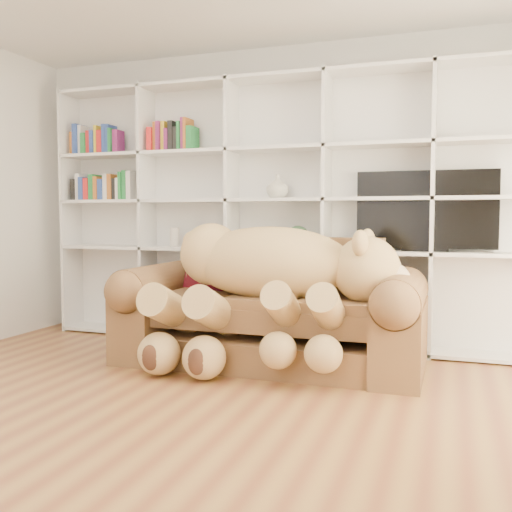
% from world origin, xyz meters
% --- Properties ---
extents(floor, '(5.00, 5.00, 0.00)m').
position_xyz_m(floor, '(0.00, 0.00, 0.00)').
color(floor, brown).
rests_on(floor, ground).
extents(wall_back, '(5.00, 0.02, 2.70)m').
position_xyz_m(wall_back, '(0.00, 2.50, 1.35)').
color(wall_back, white).
rests_on(wall_back, floor).
extents(bookshelf, '(4.43, 0.35, 2.40)m').
position_xyz_m(bookshelf, '(-0.24, 2.36, 1.31)').
color(bookshelf, white).
rests_on(bookshelf, floor).
extents(sofa, '(2.33, 1.01, 0.98)m').
position_xyz_m(sofa, '(0.14, 1.65, 0.37)').
color(sofa, brown).
rests_on(sofa, floor).
extents(teddy_bear, '(1.88, 0.99, 1.09)m').
position_xyz_m(teddy_bear, '(0.18, 1.45, 0.70)').
color(teddy_bear, tan).
rests_on(teddy_bear, sofa).
extents(throw_pillow, '(0.51, 0.38, 0.47)m').
position_xyz_m(throw_pillow, '(-0.44, 1.81, 0.72)').
color(throw_pillow, '#5E101A').
rests_on(throw_pillow, sofa).
extents(tv, '(1.13, 0.18, 0.67)m').
position_xyz_m(tv, '(1.26, 2.35, 1.19)').
color(tv, black).
rests_on(tv, bookshelf).
extents(picture_frame, '(0.15, 0.06, 0.19)m').
position_xyz_m(picture_frame, '(-0.07, 2.30, 0.97)').
color(picture_frame, '#58341E').
rests_on(picture_frame, bookshelf).
extents(green_vase, '(0.21, 0.21, 0.21)m').
position_xyz_m(green_vase, '(0.18, 2.30, 0.97)').
color(green_vase, '#305F3B').
rests_on(green_vase, bookshelf).
extents(figurine_tall, '(0.11, 0.11, 0.18)m').
position_xyz_m(figurine_tall, '(-1.03, 2.30, 0.96)').
color(figurine_tall, beige).
rests_on(figurine_tall, bookshelf).
extents(figurine_short, '(0.08, 0.08, 0.10)m').
position_xyz_m(figurine_short, '(-0.84, 2.30, 0.92)').
color(figurine_short, beige).
rests_on(figurine_short, bookshelf).
extents(snow_globe, '(0.12, 0.12, 0.12)m').
position_xyz_m(snow_globe, '(-0.54, 2.30, 0.93)').
color(snow_globe, silver).
rests_on(snow_globe, bookshelf).
extents(shelf_vase, '(0.24, 0.24, 0.21)m').
position_xyz_m(shelf_vase, '(-0.01, 2.30, 1.42)').
color(shelf_vase, beige).
rests_on(shelf_vase, bookshelf).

